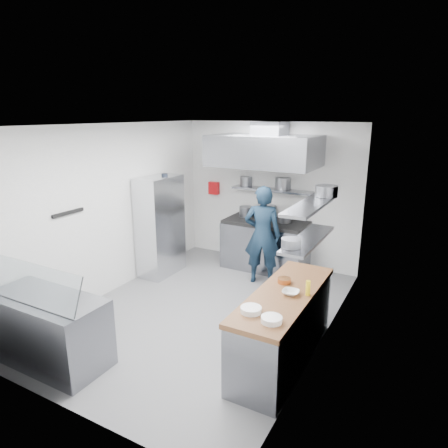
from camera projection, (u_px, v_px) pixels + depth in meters
The scene contains 36 objects.
floor at pixel (205, 311), 6.17m from camera, with size 5.00×5.00×0.00m, color slate.
ceiling at pixel (203, 125), 5.42m from camera, with size 5.00×5.00×0.00m, color silver.
wall_back at pixel (270, 194), 7.91m from camera, with size 3.60×0.02×2.80m, color white.
wall_front at pixel (63, 288), 3.68m from camera, with size 3.60×0.02×2.80m, color white.
wall_left at pixel (112, 210), 6.63m from camera, with size 5.00×0.02×2.80m, color white.
wall_right at pixel (328, 242), 4.96m from camera, with size 5.00×0.02×2.80m, color white.
gas_range at pixel (265, 246), 7.78m from camera, with size 1.60×0.80×0.90m, color gray.
cooktop at pixel (266, 222), 7.65m from camera, with size 1.57×0.78×0.06m, color black.
stock_pot_left at pixel (246, 211), 7.94m from camera, with size 0.28×0.28×0.20m, color slate.
stock_pot_mid at pixel (266, 211), 7.88m from camera, with size 0.38×0.38×0.24m, color slate.
stock_pot_right at pixel (285, 218), 7.53m from camera, with size 0.27×0.27×0.16m, color slate.
over_range_shelf at pixel (272, 190), 7.69m from camera, with size 1.60×0.30×0.04m, color gray.
shelf_pot_a at pixel (246, 181), 8.05m from camera, with size 0.25×0.25×0.18m, color slate.
shelf_pot_b at pixel (283, 183), 7.68m from camera, with size 0.31×0.31×0.22m, color slate.
extractor_hood at pixel (264, 151), 7.13m from camera, with size 1.90×1.15×0.55m, color gray.
hood_duct at pixel (270, 129), 7.22m from camera, with size 0.55×0.55×0.24m, color slate.
red_firebox at pixel (214, 188), 8.43m from camera, with size 0.22×0.10×0.26m, color red.
chef at pixel (262, 235), 7.01m from camera, with size 0.64×0.42×1.76m, color #112234.
wire_rack at pixel (160, 226), 7.41m from camera, with size 0.50×0.90×1.85m, color silver.
rack_bin_a at pixel (166, 230), 7.58m from camera, with size 0.16×0.21×0.19m, color white.
rack_bin_b at pixel (175, 201), 7.73m from camera, with size 0.13×0.17×0.15m, color yellow.
rack_jar at pixel (165, 179), 7.26m from camera, with size 0.11×0.11×0.18m, color black.
knife_strip at pixel (68, 213), 5.81m from camera, with size 0.04×0.55×0.05m, color black.
prep_counter_base at pixel (283, 328), 4.87m from camera, with size 0.62×2.00×0.84m, color gray.
prep_counter_top at pixel (285, 295), 4.75m from camera, with size 0.65×2.04×0.06m, color brown.
plate_stack_a at pixel (251, 310), 4.25m from camera, with size 0.23×0.23×0.06m, color white.
plate_stack_b at pixel (272, 319), 4.05m from camera, with size 0.22×0.22×0.06m, color white.
copper_pan at pixel (284, 281), 4.99m from camera, with size 0.17×0.17×0.06m, color #C47137.
squeeze_bottle at pixel (308, 288), 4.64m from camera, with size 0.05×0.05×0.18m, color yellow.
mixing_bowl at pixel (291, 292), 4.67m from camera, with size 0.20×0.20×0.05m, color white.
wall_shelf_lower at pixel (308, 239), 4.75m from camera, with size 0.30×1.30×0.04m, color gray.
wall_shelf_upper at pixel (310, 205), 4.64m from camera, with size 0.30×1.30×0.04m, color gray.
shelf_pot_c at pixel (291, 243), 4.40m from camera, with size 0.22×0.22×0.10m, color slate.
shelf_pot_d at pixel (326, 191), 5.00m from camera, with size 0.28×0.28×0.14m, color slate.
display_case at pixel (49, 330), 4.83m from camera, with size 1.50×0.70×0.85m, color gray.
display_glass at pixel (33, 284), 4.55m from camera, with size 1.47×0.02×0.45m, color silver.
Camera 1 is at (2.93, -4.76, 2.96)m, focal length 32.00 mm.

